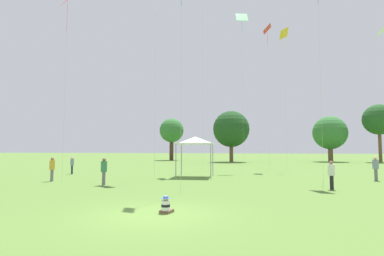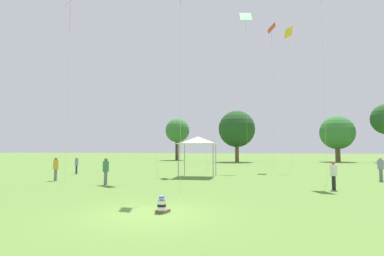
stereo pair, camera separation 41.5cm
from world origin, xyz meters
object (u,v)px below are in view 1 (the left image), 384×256
kite_3 (284,38)px  distant_tree_0 (172,131)px  canopy_tent (195,141)px  kite_0 (67,6)px  person_standing_3 (104,169)px  distant_tree_1 (330,133)px  distant_tree_3 (379,120)px  person_standing_4 (376,167)px  person_standing_2 (72,164)px  kite_4 (242,22)px  distant_tree_2 (231,129)px  person_standing_1 (331,173)px  seated_toddler (166,206)px  kite_8 (267,34)px  person_standing_0 (52,167)px

kite_3 → distant_tree_0: bearing=-137.1°
canopy_tent → kite_0: kite_0 is taller
kite_3 → person_standing_3: bearing=-33.3°
distant_tree_1 → distant_tree_3: bearing=-6.4°
person_standing_3 → kite_3: 23.19m
person_standing_3 → distant_tree_1: (21.91, 39.85, 4.09)m
person_standing_4 → person_standing_2: bearing=-119.1°
kite_4 → person_standing_3: bearing=-89.0°
person_standing_2 → distant_tree_2: bearing=-23.1°
person_standing_4 → kite_3: kite_3 is taller
person_standing_1 → kite_3: bearing=-49.0°
person_standing_4 → distant_tree_0: (-24.82, 34.67, 4.90)m
kite_3 → distant_tree_1: 28.10m
kite_3 → distant_tree_3: 30.36m
canopy_tent → distant_tree_2: (0.52, 28.66, 2.80)m
seated_toddler → person_standing_4: (11.21, 13.17, 0.75)m
kite_4 → distant_tree_1: kite_4 is taller
kite_4 → kite_3: bearing=39.9°
person_standing_3 → distant_tree_3: (29.52, 38.99, 6.20)m
kite_4 → seated_toddler: bearing=-64.9°
person_standing_1 → kite_8: (-2.65, 15.04, 13.81)m
person_standing_1 → distant_tree_2: 35.66m
kite_8 → distant_tree_3: (19.01, 23.16, -7.55)m
canopy_tent → distant_tree_0: (-11.91, 34.51, 3.02)m
kite_3 → person_standing_0: bearing=-45.0°
person_standing_4 → kite_3: size_ratio=0.11×
kite_3 → kite_8: (-1.66, 0.85, 0.89)m
person_standing_1 → person_standing_3: (-13.16, -0.80, 0.06)m
seated_toddler → distant_tree_2: (-1.17, 42.00, 5.43)m
person_standing_2 → distant_tree_1: distant_tree_1 is taller
canopy_tent → kite_3: size_ratio=0.22×
person_standing_4 → distant_tree_3: bearing=131.6°
kite_0 → distant_tree_2: kite_0 is taller
person_standing_3 → seated_toddler: bearing=107.2°
kite_0 → distant_tree_1: size_ratio=1.62×
person_standing_3 → kite_0: bearing=-38.6°
person_standing_2 → person_standing_4: 24.08m
person_standing_4 → distant_tree_2: distant_tree_2 is taller
kite_0 → kite_8: bearing=125.0°
person_standing_4 → person_standing_1: bearing=-64.7°
person_standing_1 → person_standing_3: size_ratio=0.94×
kite_4 → person_standing_0: bearing=-104.1°
person_standing_4 → kite_0: (-20.80, -5.45, 11.13)m
kite_4 → distant_tree_1: bearing=91.1°
person_standing_1 → distant_tree_0: 45.49m
distant_tree_2 → kite_0: bearing=-103.8°
person_standing_3 → kite_0: kite_0 is taller
person_standing_1 → kite_3: (-0.99, 14.19, 12.92)m
person_standing_0 → person_standing_1: size_ratio=1.05×
distant_tree_0 → distant_tree_3: 37.12m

